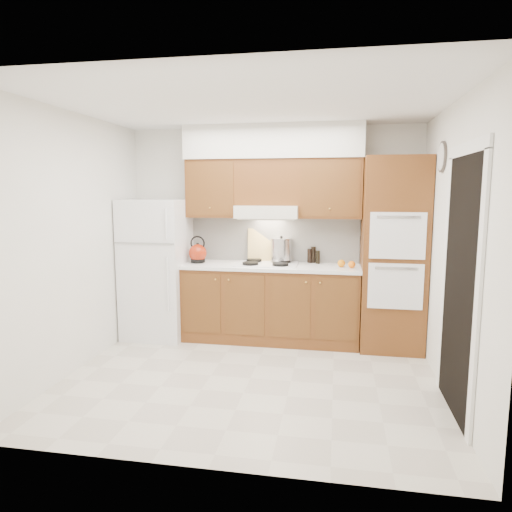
# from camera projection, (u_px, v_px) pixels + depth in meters

# --- Properties ---
(floor) EXTENTS (3.60, 3.60, 0.00)m
(floor) POSITION_uv_depth(u_px,v_px,m) (250.00, 378.00, 4.47)
(floor) COLOR beige
(floor) RESTS_ON ground
(ceiling) EXTENTS (3.60, 3.60, 0.00)m
(ceiling) POSITION_uv_depth(u_px,v_px,m) (250.00, 104.00, 4.11)
(ceiling) COLOR white
(ceiling) RESTS_ON wall_back
(wall_back) EXTENTS (3.60, 0.02, 2.60)m
(wall_back) POSITION_uv_depth(u_px,v_px,m) (272.00, 233.00, 5.75)
(wall_back) COLOR white
(wall_back) RESTS_ON floor
(wall_left) EXTENTS (0.02, 3.00, 2.60)m
(wall_left) POSITION_uv_depth(u_px,v_px,m) (75.00, 243.00, 4.60)
(wall_left) COLOR white
(wall_left) RESTS_ON floor
(wall_right) EXTENTS (0.02, 3.00, 2.60)m
(wall_right) POSITION_uv_depth(u_px,v_px,m) (452.00, 251.00, 3.98)
(wall_right) COLOR white
(wall_right) RESTS_ON floor
(fridge) EXTENTS (0.75, 0.72, 1.72)m
(fridge) POSITION_uv_depth(u_px,v_px,m) (157.00, 269.00, 5.71)
(fridge) COLOR white
(fridge) RESTS_ON floor
(base_cabinets) EXTENTS (2.11, 0.60, 0.90)m
(base_cabinets) POSITION_uv_depth(u_px,v_px,m) (271.00, 304.00, 5.58)
(base_cabinets) COLOR brown
(base_cabinets) RESTS_ON floor
(countertop) EXTENTS (2.13, 0.62, 0.04)m
(countertop) POSITION_uv_depth(u_px,v_px,m) (271.00, 266.00, 5.50)
(countertop) COLOR white
(countertop) RESTS_ON base_cabinets
(backsplash) EXTENTS (2.11, 0.03, 0.56)m
(backsplash) POSITION_uv_depth(u_px,v_px,m) (274.00, 239.00, 5.74)
(backsplash) COLOR white
(backsplash) RESTS_ON countertop
(oven_cabinet) EXTENTS (0.70, 0.65, 2.20)m
(oven_cabinet) POSITION_uv_depth(u_px,v_px,m) (393.00, 255.00, 5.21)
(oven_cabinet) COLOR brown
(oven_cabinet) RESTS_ON floor
(upper_cab_left) EXTENTS (0.63, 0.33, 0.70)m
(upper_cab_left) POSITION_uv_depth(u_px,v_px,m) (214.00, 189.00, 5.64)
(upper_cab_left) COLOR brown
(upper_cab_left) RESTS_ON wall_back
(upper_cab_right) EXTENTS (0.73, 0.33, 0.70)m
(upper_cab_right) POSITION_uv_depth(u_px,v_px,m) (330.00, 189.00, 5.39)
(upper_cab_right) COLOR brown
(upper_cab_right) RESTS_ON wall_back
(range_hood) EXTENTS (0.75, 0.45, 0.15)m
(range_hood) POSITION_uv_depth(u_px,v_px,m) (268.00, 212.00, 5.50)
(range_hood) COLOR silver
(range_hood) RESTS_ON wall_back
(upper_cab_over_hood) EXTENTS (0.75, 0.33, 0.55)m
(upper_cab_over_hood) POSITION_uv_depth(u_px,v_px,m) (269.00, 182.00, 5.51)
(upper_cab_over_hood) COLOR brown
(upper_cab_over_hood) RESTS_ON range_hood
(soffit) EXTENTS (2.13, 0.36, 0.40)m
(soffit) POSITION_uv_depth(u_px,v_px,m) (273.00, 142.00, 5.42)
(soffit) COLOR silver
(soffit) RESTS_ON wall_back
(cooktop) EXTENTS (0.74, 0.50, 0.01)m
(cooktop) POSITION_uv_depth(u_px,v_px,m) (267.00, 264.00, 5.52)
(cooktop) COLOR white
(cooktop) RESTS_ON countertop
(doorway) EXTENTS (0.02, 0.90, 2.10)m
(doorway) POSITION_uv_depth(u_px,v_px,m) (460.00, 288.00, 3.67)
(doorway) COLOR black
(doorway) RESTS_ON floor
(wall_clock) EXTENTS (0.02, 0.30, 0.30)m
(wall_clock) POSITION_uv_depth(u_px,v_px,m) (442.00, 157.00, 4.40)
(wall_clock) COLOR #3F3833
(wall_clock) RESTS_ON wall_right
(kettle) EXTENTS (0.23, 0.23, 0.22)m
(kettle) POSITION_uv_depth(u_px,v_px,m) (198.00, 253.00, 5.64)
(kettle) COLOR maroon
(kettle) RESTS_ON countertop
(cutting_board) EXTENTS (0.34, 0.16, 0.43)m
(cutting_board) POSITION_uv_depth(u_px,v_px,m) (261.00, 246.00, 5.75)
(cutting_board) COLOR tan
(cutting_board) RESTS_ON countertop
(stock_pot) EXTENTS (0.31, 0.31, 0.27)m
(stock_pot) POSITION_uv_depth(u_px,v_px,m) (281.00, 250.00, 5.63)
(stock_pot) COLOR silver
(stock_pot) RESTS_ON cooktop
(condiment_a) EXTENTS (0.06, 0.06, 0.20)m
(condiment_a) POSITION_uv_depth(u_px,v_px,m) (313.00, 255.00, 5.65)
(condiment_a) COLOR black
(condiment_a) RESTS_ON countertop
(condiment_b) EXTENTS (0.06, 0.06, 0.16)m
(condiment_b) POSITION_uv_depth(u_px,v_px,m) (318.00, 257.00, 5.57)
(condiment_b) COLOR black
(condiment_b) RESTS_ON countertop
(condiment_c) EXTENTS (0.07, 0.07, 0.17)m
(condiment_c) POSITION_uv_depth(u_px,v_px,m) (310.00, 256.00, 5.65)
(condiment_c) COLOR black
(condiment_c) RESTS_ON countertop
(orange_near) EXTENTS (0.10, 0.10, 0.08)m
(orange_near) POSITION_uv_depth(u_px,v_px,m) (352.00, 265.00, 5.25)
(orange_near) COLOR #FF5B0D
(orange_near) RESTS_ON countertop
(orange_far) EXTENTS (0.11, 0.11, 0.09)m
(orange_far) POSITION_uv_depth(u_px,v_px,m) (341.00, 263.00, 5.32)
(orange_far) COLOR orange
(orange_far) RESTS_ON countertop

